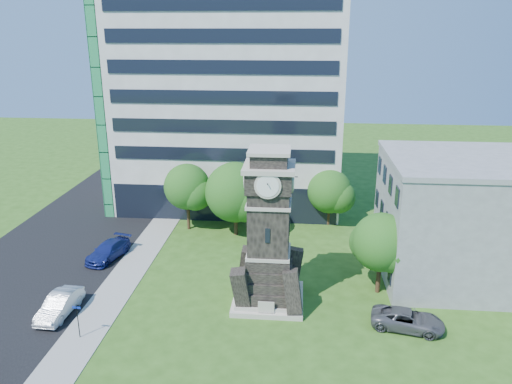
# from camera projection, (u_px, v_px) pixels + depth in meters

# --- Properties ---
(ground) EXTENTS (160.00, 160.00, 0.00)m
(ground) POSITION_uv_depth(u_px,v_px,m) (227.00, 313.00, 37.48)
(ground) COLOR #2E5217
(ground) RESTS_ON ground
(sidewalk) EXTENTS (3.00, 70.00, 0.06)m
(sidewalk) POSITION_uv_depth(u_px,v_px,m) (126.00, 276.00, 43.02)
(sidewalk) COLOR gray
(sidewalk) RESTS_ON ground
(street) EXTENTS (14.00, 80.00, 0.02)m
(street) POSITION_uv_depth(u_px,v_px,m) (32.00, 272.00, 43.76)
(street) COLOR black
(street) RESTS_ON ground
(clock_tower) EXTENTS (5.40, 5.40, 12.22)m
(clock_tower) POSITION_uv_depth(u_px,v_px,m) (269.00, 239.00, 37.45)
(clock_tower) COLOR #B3AC9C
(clock_tower) RESTS_ON ground
(office_tall) EXTENTS (26.20, 15.11, 28.60)m
(office_tall) POSITION_uv_depth(u_px,v_px,m) (230.00, 83.00, 57.72)
(office_tall) COLOR white
(office_tall) RESTS_ON ground
(office_low) EXTENTS (15.20, 12.20, 10.40)m
(office_low) POSITION_uv_depth(u_px,v_px,m) (476.00, 218.00, 41.69)
(office_low) COLOR #999C9F
(office_low) RESTS_ON ground
(car_street_mid) EXTENTS (1.91, 4.89, 1.59)m
(car_street_mid) POSITION_uv_depth(u_px,v_px,m) (60.00, 305.00, 37.02)
(car_street_mid) COLOR silver
(car_street_mid) RESTS_ON ground
(car_street_north) EXTENTS (3.34, 5.59, 1.52)m
(car_street_north) POSITION_uv_depth(u_px,v_px,m) (108.00, 251.00, 46.10)
(car_street_north) COLOR navy
(car_street_north) RESTS_ON ground
(car_east_lot) EXTENTS (5.47, 3.36, 1.41)m
(car_east_lot) POSITION_uv_depth(u_px,v_px,m) (408.00, 320.00, 35.30)
(car_east_lot) COLOR #525257
(car_east_lot) RESTS_ON ground
(park_bench) EXTENTS (2.01, 0.54, 1.04)m
(park_bench) POSITION_uv_depth(u_px,v_px,m) (253.00, 295.00, 38.88)
(park_bench) COLOR black
(park_bench) RESTS_ON ground
(street_sign) EXTENTS (0.61, 0.06, 2.53)m
(street_sign) POSITION_uv_depth(u_px,v_px,m) (78.00, 318.00, 33.95)
(street_sign) COLOR black
(street_sign) RESTS_ON ground
(tree_nw) EXTENTS (5.27, 4.79, 7.10)m
(tree_nw) POSITION_uv_depth(u_px,v_px,m) (188.00, 188.00, 51.70)
(tree_nw) COLOR #332114
(tree_nw) RESTS_ON ground
(tree_nc) EXTENTS (6.73, 6.12, 7.67)m
(tree_nc) POSITION_uv_depth(u_px,v_px,m) (236.00, 194.00, 50.26)
(tree_nc) COLOR #332114
(tree_nc) RESTS_ON ground
(tree_ne) EXTENTS (5.20, 4.73, 6.17)m
(tree_ne) POSITION_uv_depth(u_px,v_px,m) (330.00, 193.00, 53.12)
(tree_ne) COLOR #332114
(tree_ne) RESTS_ON ground
(tree_east) EXTENTS (5.13, 4.66, 6.72)m
(tree_east) POSITION_uv_depth(u_px,v_px,m) (382.00, 244.00, 39.10)
(tree_east) COLOR #332114
(tree_east) RESTS_ON ground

